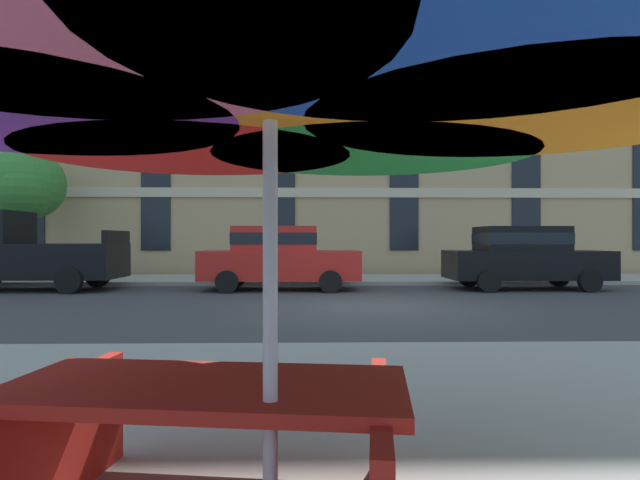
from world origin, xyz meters
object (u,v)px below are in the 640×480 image
Objects in this scene: pickup_black at (18,253)px; sedan_black at (524,256)px; street_tree_left at (25,184)px; patio_umbrella at (270,65)px; picnic_table at (206,444)px; sedan_red at (279,256)px.

pickup_black is 1.16× the size of sedan_black.
patio_umbrella is (9.41, -15.95, -1.18)m from street_tree_left.
sedan_black is 2.23× the size of picnic_table.
pickup_black reaches higher than sedan_black.
street_tree_left reaches higher than sedan_black.
street_tree_left is at bearing 120.54° from patio_umbrella.
sedan_red is at bearing 180.00° from sedan_black.
picnic_table is (7.58, -12.42, -0.54)m from pickup_black.
pickup_black is 1.16× the size of sedan_red.
street_tree_left reaches higher than patio_umbrella.
sedan_black is 1.13× the size of patio_umbrella.
sedan_black is (14.17, -0.00, -0.08)m from pickup_black.
pickup_black is 14.56m from picnic_table.
sedan_black is at bearing 62.03° from picnic_table.
sedan_red is 9.62m from street_tree_left.
patio_umbrella reaches higher than sedan_red.
sedan_black is at bearing 63.67° from patio_umbrella.
sedan_red is at bearing 93.01° from patio_umbrella.
pickup_black reaches higher than sedan_red.
pickup_black is 2.58× the size of picnic_table.
pickup_black is 1.31× the size of patio_umbrella.
sedan_black is 0.96× the size of street_tree_left.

